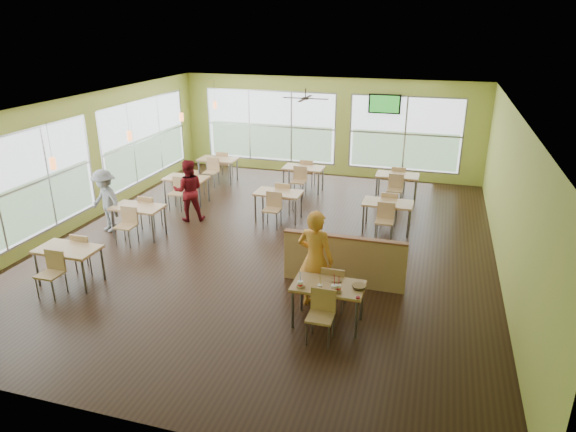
% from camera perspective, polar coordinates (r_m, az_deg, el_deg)
% --- Properties ---
extents(room, '(12.00, 12.04, 3.20)m').
position_cam_1_polar(room, '(11.56, -1.92, 4.32)').
color(room, black).
rests_on(room, ground).
extents(window_bays, '(9.24, 10.24, 2.38)m').
position_cam_1_polar(window_bays, '(15.30, -7.76, 7.82)').
color(window_bays, white).
rests_on(window_bays, room).
extents(main_table, '(1.22, 1.52, 0.87)m').
position_cam_1_polar(main_table, '(8.77, 4.48, -8.32)').
color(main_table, tan).
rests_on(main_table, floor).
extents(half_wall_divider, '(2.40, 0.14, 1.04)m').
position_cam_1_polar(half_wall_divider, '(10.08, 6.23, -4.96)').
color(half_wall_divider, tan).
rests_on(half_wall_divider, floor).
extents(dining_tables, '(6.92, 8.72, 0.87)m').
position_cam_1_polar(dining_tables, '(13.72, -3.78, 2.76)').
color(dining_tables, tan).
rests_on(dining_tables, floor).
extents(pendant_lights, '(0.11, 7.31, 0.86)m').
position_cam_1_polar(pendant_lights, '(13.27, -14.44, 9.66)').
color(pendant_lights, '#2D2119').
rests_on(pendant_lights, ceiling).
extents(ceiling_fan, '(1.25, 1.25, 0.29)m').
position_cam_1_polar(ceiling_fan, '(14.09, 1.96, 12.95)').
color(ceiling_fan, '#2D2119').
rests_on(ceiling_fan, ceiling).
extents(tv_backwall, '(1.00, 0.07, 0.60)m').
position_cam_1_polar(tv_backwall, '(16.67, 10.68, 12.14)').
color(tv_backwall, black).
rests_on(tv_backwall, wall_back).
extents(man_plaid, '(0.75, 0.57, 1.86)m').
position_cam_1_polar(man_plaid, '(9.16, 3.05, -4.83)').
color(man_plaid, orange).
rests_on(man_plaid, floor).
extents(patron_maroon, '(0.97, 0.88, 1.61)m').
position_cam_1_polar(patron_maroon, '(13.44, -11.01, 2.81)').
color(patron_maroon, '#610D12').
rests_on(patron_maroon, floor).
extents(patron_grey, '(1.16, 0.94, 1.57)m').
position_cam_1_polar(patron_grey, '(13.26, -19.61, 1.59)').
color(patron_grey, slate).
rests_on(patron_grey, floor).
extents(cup_blue, '(0.10, 0.10, 0.35)m').
position_cam_1_polar(cup_blue, '(8.55, 1.36, -7.60)').
color(cup_blue, white).
rests_on(cup_blue, main_table).
extents(cup_yellow, '(0.08, 0.08, 0.30)m').
position_cam_1_polar(cup_yellow, '(8.49, 3.57, -7.93)').
color(cup_yellow, white).
rests_on(cup_yellow, main_table).
extents(cup_red_near, '(0.11, 0.11, 0.38)m').
position_cam_1_polar(cup_red_near, '(8.45, 5.14, -8.04)').
color(cup_red_near, white).
rests_on(cup_red_near, main_table).
extents(cup_red_far, '(0.09, 0.09, 0.31)m').
position_cam_1_polar(cup_red_far, '(8.50, 5.65, -7.96)').
color(cup_red_far, white).
rests_on(cup_red_far, main_table).
extents(food_basket, '(0.25, 0.25, 0.06)m').
position_cam_1_polar(food_basket, '(8.65, 7.91, -7.76)').
color(food_basket, black).
rests_on(food_basket, main_table).
extents(ketchup_cup, '(0.07, 0.07, 0.03)m').
position_cam_1_polar(ketchup_cup, '(8.36, 7.78, -8.97)').
color(ketchup_cup, maroon).
rests_on(ketchup_cup, main_table).
extents(wrapper_left, '(0.17, 0.16, 0.04)m').
position_cam_1_polar(wrapper_left, '(8.60, 1.40, -7.80)').
color(wrapper_left, '#9E814C').
rests_on(wrapper_left, main_table).
extents(wrapper_mid, '(0.22, 0.20, 0.05)m').
position_cam_1_polar(wrapper_mid, '(8.81, 5.36, -7.14)').
color(wrapper_mid, '#9E814C').
rests_on(wrapper_mid, main_table).
extents(wrapper_right, '(0.15, 0.14, 0.03)m').
position_cam_1_polar(wrapper_right, '(8.49, 5.57, -8.36)').
color(wrapper_right, '#9E814C').
rests_on(wrapper_right, main_table).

